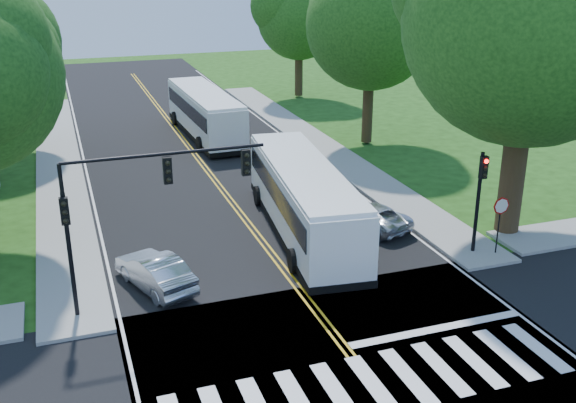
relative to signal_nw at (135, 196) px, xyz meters
name	(u,v)px	position (x,y,z in m)	size (l,w,h in m)	color
ground	(365,375)	(5.86, -6.43, -4.38)	(140.00, 140.00, 0.00)	#1E4310
road	(223,190)	(5.86, 11.57, -4.37)	(14.00, 96.00, 0.01)	black
cross_road	(365,374)	(5.86, -6.43, -4.37)	(60.00, 12.00, 0.01)	black
center_line	(206,169)	(5.86, 15.57, -4.36)	(0.36, 70.00, 0.01)	gold
edge_line_w	(89,181)	(-0.94, 15.57, -4.36)	(0.12, 70.00, 0.01)	silver
edge_line_e	(312,158)	(12.66, 15.57, -4.36)	(0.12, 70.00, 0.01)	silver
crosswalk	(372,383)	(5.86, -6.93, -4.36)	(12.60, 3.00, 0.01)	silver
stop_bar	(437,329)	(9.36, -4.83, -4.36)	(6.60, 0.40, 0.01)	silver
sidewalk_nw	(59,168)	(-2.44, 18.57, -4.30)	(2.60, 40.00, 0.15)	gray
sidewalk_ne	(317,143)	(14.16, 18.57, -4.30)	(2.60, 40.00, 0.15)	gray
tree_ne_big	(532,19)	(16.86, 1.57, 5.24)	(10.80, 10.80, 14.91)	#352515
tree_east_mid	(371,24)	(17.36, 17.57, 3.48)	(8.40, 8.40, 11.93)	#352515
tree_east_far	(299,18)	(18.36, 33.57, 2.48)	(7.20, 7.20, 10.34)	#352515
signal_nw	(135,196)	(0.00, 0.00, 0.00)	(7.15, 0.46, 5.66)	black
signal_ne	(480,189)	(14.06, 0.01, -1.41)	(0.30, 0.46, 4.40)	black
stop_sign	(501,212)	(14.86, -0.45, -2.35)	(0.76, 0.08, 2.53)	black
bus_lead	(304,198)	(7.94, 4.59, -2.66)	(4.12, 12.74, 3.24)	white
bus_follow	(205,112)	(7.56, 23.18, -2.70)	(3.24, 12.26, 3.15)	white
hatchback	(155,272)	(0.66, 1.43, -3.68)	(1.46, 4.19, 1.38)	silver
suv	(370,215)	(11.13, 4.22, -3.78)	(1.95, 4.24, 1.18)	silver
dark_sedan	(294,153)	(11.26, 15.15, -3.78)	(1.63, 4.02, 1.17)	black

